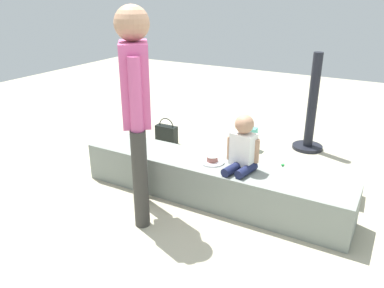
{
  "coord_description": "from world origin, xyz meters",
  "views": [
    {
      "loc": [
        1.4,
        -2.81,
        1.81
      ],
      "look_at": [
        -0.06,
        -0.23,
        0.62
      ],
      "focal_mm": 35.91,
      "sensor_mm": 36.0,
      "label": 1
    }
  ],
  "objects_px": {
    "child_seated": "(243,146)",
    "cake_box_white": "(346,195)",
    "water_bottle_near_gift": "(236,152)",
    "handbag_black_leather": "(166,134)",
    "cake_plate": "(212,160)",
    "party_cup_red": "(319,194)",
    "adult_standing": "(136,97)",
    "gift_bag": "(248,138)",
    "water_bottle_far_side": "(282,175)"
  },
  "relations": [
    {
      "from": "child_seated",
      "to": "cake_box_white",
      "type": "height_order",
      "value": "child_seated"
    },
    {
      "from": "cake_box_white",
      "to": "water_bottle_near_gift",
      "type": "bearing_deg",
      "value": 164.19
    },
    {
      "from": "handbag_black_leather",
      "to": "child_seated",
      "type": "bearing_deg",
      "value": -34.39
    },
    {
      "from": "cake_plate",
      "to": "water_bottle_near_gift",
      "type": "distance_m",
      "value": 1.0
    },
    {
      "from": "cake_plate",
      "to": "party_cup_red",
      "type": "distance_m",
      "value": 1.04
    },
    {
      "from": "cake_box_white",
      "to": "handbag_black_leather",
      "type": "relative_size",
      "value": 0.92
    },
    {
      "from": "child_seated",
      "to": "cake_plate",
      "type": "bearing_deg",
      "value": -179.27
    },
    {
      "from": "cake_plate",
      "to": "party_cup_red",
      "type": "bearing_deg",
      "value": 27.86
    },
    {
      "from": "adult_standing",
      "to": "gift_bag",
      "type": "bearing_deg",
      "value": 81.78
    },
    {
      "from": "gift_bag",
      "to": "water_bottle_near_gift",
      "type": "bearing_deg",
      "value": -90.86
    },
    {
      "from": "party_cup_red",
      "to": "handbag_black_leather",
      "type": "xyz_separation_m",
      "value": [
        -2.0,
        0.51,
        0.06
      ]
    },
    {
      "from": "water_bottle_near_gift",
      "to": "party_cup_red",
      "type": "relative_size",
      "value": 1.63
    },
    {
      "from": "adult_standing",
      "to": "water_bottle_near_gift",
      "type": "bearing_deg",
      "value": 80.0
    },
    {
      "from": "gift_bag",
      "to": "water_bottle_far_side",
      "type": "relative_size",
      "value": 1.42
    },
    {
      "from": "cake_box_white",
      "to": "handbag_black_leather",
      "type": "height_order",
      "value": "handbag_black_leather"
    },
    {
      "from": "child_seated",
      "to": "cake_plate",
      "type": "distance_m",
      "value": 0.34
    },
    {
      "from": "child_seated",
      "to": "gift_bag",
      "type": "relative_size",
      "value": 1.55
    },
    {
      "from": "gift_bag",
      "to": "cake_box_white",
      "type": "height_order",
      "value": "gift_bag"
    },
    {
      "from": "child_seated",
      "to": "handbag_black_leather",
      "type": "bearing_deg",
      "value": 145.61
    },
    {
      "from": "water_bottle_far_side",
      "to": "handbag_black_leather",
      "type": "xyz_separation_m",
      "value": [
        -1.61,
        0.38,
        0.02
      ]
    },
    {
      "from": "cake_plate",
      "to": "handbag_black_leather",
      "type": "bearing_deg",
      "value": 139.34
    },
    {
      "from": "child_seated",
      "to": "gift_bag",
      "type": "xyz_separation_m",
      "value": [
        -0.44,
        1.29,
        -0.44
      ]
    },
    {
      "from": "adult_standing",
      "to": "handbag_black_leather",
      "type": "height_order",
      "value": "adult_standing"
    },
    {
      "from": "gift_bag",
      "to": "water_bottle_far_side",
      "type": "height_order",
      "value": "gift_bag"
    },
    {
      "from": "adult_standing",
      "to": "party_cup_red",
      "type": "height_order",
      "value": "adult_standing"
    },
    {
      "from": "cake_plate",
      "to": "water_bottle_near_gift",
      "type": "relative_size",
      "value": 1.17
    },
    {
      "from": "water_bottle_far_side",
      "to": "cake_box_white",
      "type": "height_order",
      "value": "water_bottle_far_side"
    },
    {
      "from": "water_bottle_near_gift",
      "to": "water_bottle_far_side",
      "type": "height_order",
      "value": "water_bottle_far_side"
    },
    {
      "from": "child_seated",
      "to": "cake_box_white",
      "type": "distance_m",
      "value": 1.13
    },
    {
      "from": "cake_box_white",
      "to": "adult_standing",
      "type": "bearing_deg",
      "value": -144.09
    },
    {
      "from": "party_cup_red",
      "to": "gift_bag",
      "type": "bearing_deg",
      "value": 141.05
    },
    {
      "from": "gift_bag",
      "to": "party_cup_red",
      "type": "distance_m",
      "value": 1.33
    },
    {
      "from": "cake_plate",
      "to": "water_bottle_far_side",
      "type": "bearing_deg",
      "value": 50.6
    },
    {
      "from": "adult_standing",
      "to": "water_bottle_near_gift",
      "type": "height_order",
      "value": "adult_standing"
    },
    {
      "from": "adult_standing",
      "to": "handbag_black_leather",
      "type": "bearing_deg",
      "value": 115.52
    },
    {
      "from": "child_seated",
      "to": "cake_plate",
      "type": "height_order",
      "value": "child_seated"
    },
    {
      "from": "adult_standing",
      "to": "cake_box_white",
      "type": "xyz_separation_m",
      "value": [
        1.51,
        1.1,
        -0.98
      ]
    },
    {
      "from": "adult_standing",
      "to": "water_bottle_near_gift",
      "type": "distance_m",
      "value": 1.75
    },
    {
      "from": "adult_standing",
      "to": "water_bottle_far_side",
      "type": "bearing_deg",
      "value": 50.61
    },
    {
      "from": "water_bottle_near_gift",
      "to": "adult_standing",
      "type": "bearing_deg",
      "value": -100.0
    },
    {
      "from": "water_bottle_far_side",
      "to": "cake_box_white",
      "type": "xyz_separation_m",
      "value": [
        0.61,
        -0.01,
        -0.05
      ]
    },
    {
      "from": "gift_bag",
      "to": "party_cup_red",
      "type": "xyz_separation_m",
      "value": [
        1.03,
        -0.83,
        -0.08
      ]
    },
    {
      "from": "child_seated",
      "to": "cake_box_white",
      "type": "relative_size",
      "value": 1.61
    },
    {
      "from": "gift_bag",
      "to": "handbag_black_leather",
      "type": "xyz_separation_m",
      "value": [
        -0.97,
        -0.33,
        -0.02
      ]
    },
    {
      "from": "adult_standing",
      "to": "cake_plate",
      "type": "xyz_separation_m",
      "value": [
        0.42,
        0.51,
        -0.65
      ]
    },
    {
      "from": "adult_standing",
      "to": "party_cup_red",
      "type": "xyz_separation_m",
      "value": [
        1.29,
        0.97,
        -0.98
      ]
    },
    {
      "from": "cake_plate",
      "to": "gift_bag",
      "type": "distance_m",
      "value": 1.33
    },
    {
      "from": "gift_bag",
      "to": "handbag_black_leather",
      "type": "bearing_deg",
      "value": -161.25
    },
    {
      "from": "party_cup_red",
      "to": "cake_box_white",
      "type": "bearing_deg",
      "value": 29.05
    },
    {
      "from": "party_cup_red",
      "to": "cake_plate",
      "type": "bearing_deg",
      "value": -152.14
    }
  ]
}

